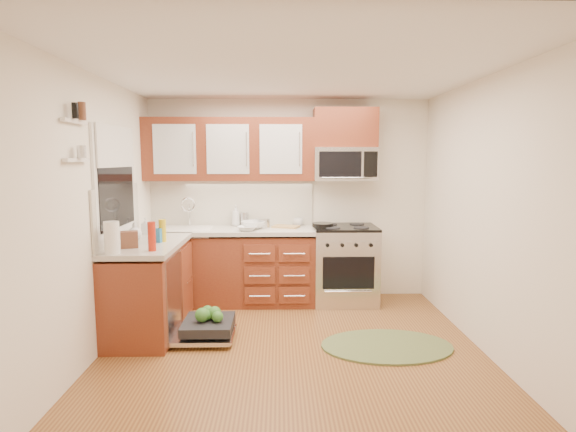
{
  "coord_description": "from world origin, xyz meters",
  "views": [
    {
      "loc": [
        -0.12,
        -3.95,
        1.75
      ],
      "look_at": [
        -0.03,
        0.85,
        1.15
      ],
      "focal_mm": 28.0,
      "sensor_mm": 36.0,
      "label": 1
    }
  ],
  "objects_px": {
    "bowl_a": "(247,228)",
    "bowl_b": "(253,225)",
    "rug": "(387,346)",
    "paper_towel_roll": "(112,238)",
    "stock_pot": "(263,223)",
    "dishwasher": "(204,329)",
    "cup": "(298,222)",
    "upper_cabinets": "(230,150)",
    "microwave": "(345,164)",
    "sink": "(186,239)",
    "range": "(344,264)",
    "cutting_board": "(286,227)",
    "skillet": "(323,225)"
  },
  "relations": [
    {
      "from": "microwave",
      "to": "sink",
      "type": "height_order",
      "value": "microwave"
    },
    {
      "from": "rug",
      "to": "skillet",
      "type": "xyz_separation_m",
      "value": [
        -0.49,
        1.3,
        0.96
      ]
    },
    {
      "from": "sink",
      "to": "cup",
      "type": "distance_m",
      "value": 1.4
    },
    {
      "from": "paper_towel_roll",
      "to": "stock_pot",
      "type": "bearing_deg",
      "value": 50.32
    },
    {
      "from": "skillet",
      "to": "bowl_a",
      "type": "height_order",
      "value": "skillet"
    },
    {
      "from": "rug",
      "to": "paper_towel_roll",
      "type": "height_order",
      "value": "paper_towel_roll"
    },
    {
      "from": "range",
      "to": "cutting_board",
      "type": "relative_size",
      "value": 3.06
    },
    {
      "from": "range",
      "to": "sink",
      "type": "xyz_separation_m",
      "value": [
        -1.93,
        -0.01,
        0.33
      ]
    },
    {
      "from": "microwave",
      "to": "stock_pot",
      "type": "height_order",
      "value": "microwave"
    },
    {
      "from": "stock_pot",
      "to": "paper_towel_roll",
      "type": "relative_size",
      "value": 0.63
    },
    {
      "from": "microwave",
      "to": "paper_towel_roll",
      "type": "bearing_deg",
      "value": -145.45
    },
    {
      "from": "upper_cabinets",
      "to": "stock_pot",
      "type": "xyz_separation_m",
      "value": [
        0.4,
        -0.06,
        -0.89
      ]
    },
    {
      "from": "upper_cabinets",
      "to": "bowl_b",
      "type": "distance_m",
      "value": 0.96
    },
    {
      "from": "sink",
      "to": "bowl_b",
      "type": "xyz_separation_m",
      "value": [
        0.81,
        0.0,
        0.17
      ]
    },
    {
      "from": "stock_pot",
      "to": "cutting_board",
      "type": "height_order",
      "value": "stock_pot"
    },
    {
      "from": "microwave",
      "to": "cup",
      "type": "bearing_deg",
      "value": 169.91
    },
    {
      "from": "microwave",
      "to": "stock_pot",
      "type": "xyz_separation_m",
      "value": [
        -1.01,
        -0.04,
        -0.72
      ]
    },
    {
      "from": "bowl_a",
      "to": "cup",
      "type": "bearing_deg",
      "value": 33.07
    },
    {
      "from": "range",
      "to": "cutting_board",
      "type": "xyz_separation_m",
      "value": [
        -0.72,
        0.08,
        0.46
      ]
    },
    {
      "from": "stock_pot",
      "to": "cutting_board",
      "type": "distance_m",
      "value": 0.29
    },
    {
      "from": "dishwasher",
      "to": "bowl_b",
      "type": "height_order",
      "value": "bowl_b"
    },
    {
      "from": "microwave",
      "to": "bowl_b",
      "type": "distance_m",
      "value": 1.34
    },
    {
      "from": "microwave",
      "to": "cup",
      "type": "distance_m",
      "value": 0.92
    },
    {
      "from": "microwave",
      "to": "bowl_a",
      "type": "bearing_deg",
      "value": -165.69
    },
    {
      "from": "upper_cabinets",
      "to": "bowl_b",
      "type": "relative_size",
      "value": 7.03
    },
    {
      "from": "dishwasher",
      "to": "skillet",
      "type": "height_order",
      "value": "skillet"
    },
    {
      "from": "stock_pot",
      "to": "bowl_a",
      "type": "height_order",
      "value": "stock_pot"
    },
    {
      "from": "range",
      "to": "bowl_a",
      "type": "height_order",
      "value": "bowl_a"
    },
    {
      "from": "bowl_a",
      "to": "microwave",
      "type": "bearing_deg",
      "value": 14.31
    },
    {
      "from": "paper_towel_roll",
      "to": "upper_cabinets",
      "type": "bearing_deg",
      "value": 61.25
    },
    {
      "from": "stock_pot",
      "to": "cup",
      "type": "xyz_separation_m",
      "value": [
        0.45,
        0.14,
        -0.01
      ]
    },
    {
      "from": "range",
      "to": "skillet",
      "type": "xyz_separation_m",
      "value": [
        -0.28,
        -0.06,
        0.5
      ]
    },
    {
      "from": "range",
      "to": "stock_pot",
      "type": "xyz_separation_m",
      "value": [
        -1.01,
        0.08,
        0.51
      ]
    },
    {
      "from": "paper_towel_roll",
      "to": "cup",
      "type": "relative_size",
      "value": 2.32
    },
    {
      "from": "bowl_a",
      "to": "bowl_b",
      "type": "bearing_deg",
      "value": 71.0
    },
    {
      "from": "dishwasher",
      "to": "stock_pot",
      "type": "bearing_deg",
      "value": 66.32
    },
    {
      "from": "stock_pot",
      "to": "bowl_a",
      "type": "distance_m",
      "value": 0.31
    },
    {
      "from": "skillet",
      "to": "range",
      "type": "bearing_deg",
      "value": 11.9
    },
    {
      "from": "paper_towel_roll",
      "to": "cutting_board",
      "type": "bearing_deg",
      "value": 44.36
    },
    {
      "from": "stock_pot",
      "to": "bowl_a",
      "type": "bearing_deg",
      "value": -122.57
    },
    {
      "from": "paper_towel_roll",
      "to": "bowl_a",
      "type": "xyz_separation_m",
      "value": [
        1.1,
        1.27,
        -0.12
      ]
    },
    {
      "from": "sink",
      "to": "stock_pot",
      "type": "bearing_deg",
      "value": 5.82
    },
    {
      "from": "sink",
      "to": "dishwasher",
      "type": "distance_m",
      "value": 1.38
    },
    {
      "from": "sink",
      "to": "dishwasher",
      "type": "xyz_separation_m",
      "value": [
        0.39,
        -1.12,
        -0.7
      ]
    },
    {
      "from": "upper_cabinets",
      "to": "range",
      "type": "xyz_separation_m",
      "value": [
        1.41,
        -0.15,
        -1.4
      ]
    },
    {
      "from": "microwave",
      "to": "bowl_a",
      "type": "relative_size",
      "value": 3.37
    },
    {
      "from": "cutting_board",
      "to": "bowl_b",
      "type": "distance_m",
      "value": 0.41
    },
    {
      "from": "microwave",
      "to": "cutting_board",
      "type": "relative_size",
      "value": 2.44
    },
    {
      "from": "dishwasher",
      "to": "cup",
      "type": "xyz_separation_m",
      "value": [
        0.98,
        1.35,
        0.87
      ]
    },
    {
      "from": "microwave",
      "to": "bowl_b",
      "type": "height_order",
      "value": "microwave"
    }
  ]
}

